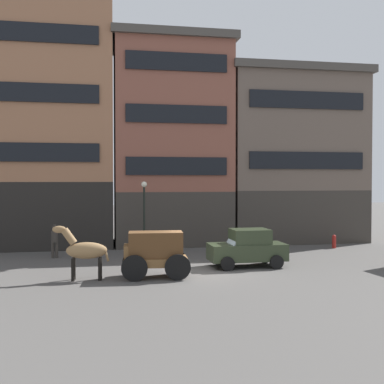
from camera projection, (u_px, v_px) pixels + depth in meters
ground_plane at (195, 273)px, 21.71m from camera, size 120.00×120.00×0.00m
building_far_left at (33, 100)px, 30.29m from camera, size 10.35×5.79×18.41m
building_center_left at (171, 141)px, 31.92m from camera, size 7.93×5.79×13.49m
building_center_right at (291, 155)px, 33.45m from camera, size 9.68×5.79×11.77m
cargo_wagon at (154, 251)px, 20.63m from camera, size 3.00×1.70×1.98m
draft_horse at (84, 250)px, 20.11m from camera, size 2.35×0.72×2.30m
sedan_dark at (248, 248)px, 23.21m from camera, size 3.72×1.91×1.83m
pedestrian_officer at (55, 240)px, 25.81m from camera, size 0.45×0.45×1.79m
streetlamp_curbside at (144, 207)px, 27.01m from camera, size 0.32×0.32×4.12m
fire_hydrant_curbside at (334, 241)px, 29.54m from camera, size 0.24×0.24×0.83m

